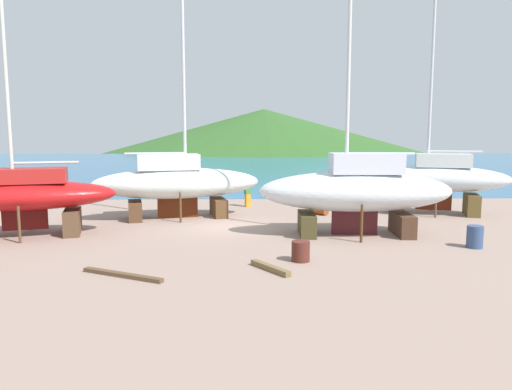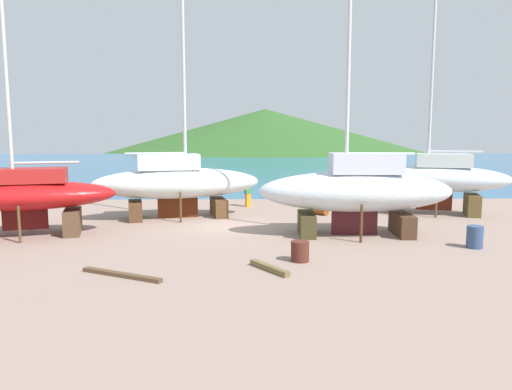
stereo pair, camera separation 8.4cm
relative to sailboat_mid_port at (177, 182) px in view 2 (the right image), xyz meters
name	(u,v)px [view 2 (the right image)]	position (x,y,z in m)	size (l,w,h in m)	color
ground_plane	(225,233)	(2.85, -4.17, -2.00)	(46.40, 46.40, 0.00)	gray
sea_water	(239,165)	(2.85, 43.26, -2.00)	(161.78, 71.66, 0.01)	#256395
headland_hill	(265,150)	(8.93, 101.45, -2.00)	(155.84, 155.84, 21.31)	#2F5A25
sailboat_mid_port	(177,182)	(0.00, 0.00, 0.00)	(9.59, 4.70, 13.97)	brown
sailboat_small_center	(356,190)	(8.92, -4.65, 0.09)	(8.98, 3.30, 12.88)	#423A1F
sailboat_large_starboard	(436,179)	(14.82, 0.97, 0.07)	(8.62, 4.46, 13.43)	brown
sailboat_far_slipway	(25,196)	(-6.27, -4.62, -0.13)	(8.53, 4.63, 12.53)	brown
worker	(248,193)	(3.97, 3.98, -1.11)	(0.50, 0.45, 1.71)	orange
barrel_by_slipway	(321,210)	(8.16, 0.87, -1.73)	(0.54, 0.54, 0.87)	brown
barrel_ochre	(300,251)	(5.84, -9.24, -1.62)	(0.68, 0.68, 0.76)	#52241C
barrel_rust_mid	(475,237)	(13.29, -7.31, -1.54)	(0.66, 0.66, 0.92)	#324870
timber_short_cross	(269,268)	(4.64, -10.45, -1.90)	(1.98, 0.24, 0.19)	brown
timber_long_aft	(121,275)	(-0.30, -11.05, -1.93)	(3.19, 0.24, 0.14)	brown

